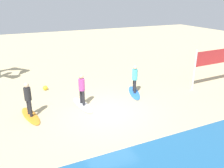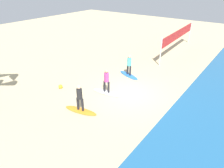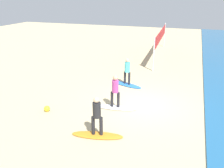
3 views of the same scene
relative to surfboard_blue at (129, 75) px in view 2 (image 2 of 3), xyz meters
The scene contains 9 objects.
ground_plane 2.89m from the surfboard_blue, 32.76° to the left, with size 60.00×60.00×0.00m, color #CCB789.
surfboard_blue is the anchor object (origin of this frame).
surfer_blue 0.99m from the surfboard_blue, 153.43° to the left, with size 0.32×0.44×1.64m.
surfboard_white 3.31m from the surfboard_blue, ahead, with size 2.10×0.56×0.09m, color white.
surfer_white 3.45m from the surfboard_blue, ahead, with size 0.32×0.46×1.64m.
surfboard_orange 5.94m from the surfboard_blue, ahead, with size 2.10×0.56×0.09m, color orange.
surfer_orange 6.02m from the surfboard_blue, ahead, with size 0.32×0.45×1.64m.
volleyball_net 8.24m from the surfboard_blue, behind, with size 9.09×0.48×2.50m.
beach_ball 5.44m from the surfboard_blue, 30.10° to the right, with size 0.29×0.29×0.29m, color yellow.
Camera 2 is at (10.65, 6.42, 7.01)m, focal length 33.59 mm.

